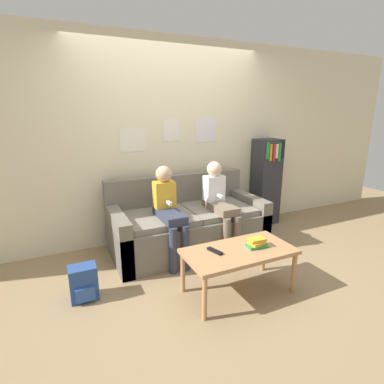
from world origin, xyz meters
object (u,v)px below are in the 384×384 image
(couch, at_px, (187,225))
(bookshelf, at_px, (266,182))
(person_right, at_px, (220,201))
(tv_remote, at_px, (215,251))
(coffee_table, at_px, (239,254))
(backpack, at_px, (84,283))
(person_left, at_px, (169,209))

(couch, relative_size, bookshelf, 1.46)
(person_right, height_order, tv_remote, person_right)
(coffee_table, xyz_separation_m, backpack, (-1.35, 0.51, -0.23))
(coffee_table, bearing_deg, backpack, 159.39)
(person_right, xyz_separation_m, backpack, (-1.65, -0.37, -0.47))
(person_left, relative_size, backpack, 3.34)
(bookshelf, xyz_separation_m, backpack, (-2.78, -0.91, -0.49))
(person_left, height_order, bookshelf, bookshelf)
(coffee_table, height_order, person_right, person_right)
(person_left, distance_m, bookshelf, 1.86)
(person_left, relative_size, tv_remote, 6.28)
(bookshelf, relative_size, backpack, 3.94)
(tv_remote, relative_size, bookshelf, 0.13)
(person_right, height_order, backpack, person_right)
(tv_remote, height_order, backpack, tv_remote)
(person_left, distance_m, tv_remote, 0.86)
(coffee_table, distance_m, tv_remote, 0.24)
(bookshelf, bearing_deg, backpack, -161.80)
(coffee_table, relative_size, person_right, 0.94)
(person_left, xyz_separation_m, bookshelf, (1.78, 0.54, 0.02))
(couch, bearing_deg, coffee_table, -87.95)
(backpack, bearing_deg, tv_remote, -21.97)
(couch, bearing_deg, bookshelf, 12.63)
(tv_remote, distance_m, bookshelf, 2.15)
(bookshelf, bearing_deg, tv_remote, -140.38)
(person_right, relative_size, backpack, 3.35)
(tv_remote, bearing_deg, backpack, 140.71)
(couch, height_order, bookshelf, bookshelf)
(person_left, relative_size, person_right, 1.00)
(couch, relative_size, person_left, 1.72)
(couch, bearing_deg, tv_remote, -100.38)
(coffee_table, bearing_deg, person_left, 112.28)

